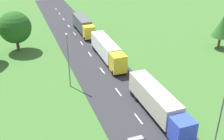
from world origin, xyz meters
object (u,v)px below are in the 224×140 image
Objects in this scene: tree_maple at (15,27)px; lamppost_second at (68,58)px; truck_lead at (158,102)px; truck_third at (83,25)px; lamppost_lead at (222,106)px; tree_birch at (222,27)px; truck_second at (107,50)px.

lamppost_second is at bearing -69.72° from tree_maple.
truck_third is at bearing 90.60° from truck_lead.
tree_birch is (20.22, 23.86, -0.31)m from lamppost_lead.
tree_birch reaches higher than truck_lead.
tree_maple is at bearing 117.74° from truck_lead.
truck_third is at bearing 70.52° from lamppost_second.
truck_lead is 19.05m from truck_second.
truck_second is at bearing 90.69° from truck_lead.
tree_birch is (33.11, 5.19, -0.22)m from lamppost_second.
tree_birch is at bearing 35.11° from truck_lead.
truck_lead is at bearing 118.87° from lamppost_lead.
tree_birch is at bearing 8.90° from lamppost_second.
lamppost_lead is 1.10× the size of tree_maple.
truck_third is 1.77× the size of tree_birch.
lamppost_lead is 1.31× the size of tree_birch.
truck_third is 26.18m from lamppost_second.
tree_birch reaches higher than truck_second.
lamppost_lead is at bearing -130.28° from tree_birch.
lamppost_second reaches higher than tree_maple.
tree_maple reaches higher than tree_birch.
tree_birch is 0.84× the size of tree_maple.
lamppost_lead is 42.11m from tree_maple.
truck_second is (-0.23, 19.05, 0.02)m from truck_lead.
lamppost_lead is 31.27m from tree_birch.
lamppost_lead reaches higher than tree_birch.
tree_maple is at bearing 161.54° from tree_birch.
lamppost_lead reaches higher than truck_lead.
truck_second is 24.50m from tree_birch.
lamppost_lead is 22.69m from lamppost_second.
truck_third is 31.27m from tree_birch.
lamppost_lead is at bearing -84.44° from truck_third.
tree_maple is at bearing -158.81° from truck_third.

